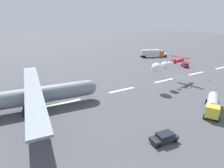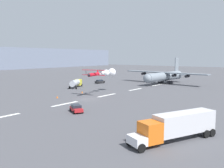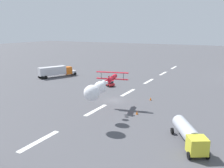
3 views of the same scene
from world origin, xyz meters
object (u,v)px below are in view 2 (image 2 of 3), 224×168
semi_truck_orange (177,125)px  fuel_tanker_truck (76,83)px  stunt_biplane_red (107,73)px  cargo_transport_plane (163,76)px  airport_staff_sedan (100,81)px  traffic_cone_near (57,97)px  traffic_cone_far (82,92)px  followme_car_yellow (76,108)px

semi_truck_orange → fuel_tanker_truck: semi_truck_orange is taller
stunt_biplane_red → fuel_tanker_truck: (2.33, 16.28, -4.43)m
cargo_transport_plane → airport_staff_sedan: bearing=123.3°
cargo_transport_plane → traffic_cone_near: (-49.43, 7.78, -2.85)m
airport_staff_sedan → fuel_tanker_truck: bearing=-172.5°
cargo_transport_plane → traffic_cone_near: bearing=171.1°
stunt_biplane_red → traffic_cone_far: 9.72m
airport_staff_sedan → traffic_cone_far: (-24.35, -13.52, -0.44)m
cargo_transport_plane → traffic_cone_near: size_ratio=49.79×
traffic_cone_far → semi_truck_orange: bearing=-119.2°
stunt_biplane_red → traffic_cone_near: bearing=166.4°
fuel_tanker_truck → traffic_cone_near: 22.61m
fuel_tanker_truck → traffic_cone_far: fuel_tanker_truck is taller
semi_truck_orange → airport_staff_sedan: semi_truck_orange is taller
stunt_biplane_red → traffic_cone_far: bearing=141.5°
traffic_cone_near → airport_staff_sedan: bearing=22.4°
traffic_cone_near → cargo_transport_plane: bearing=-8.9°
cargo_transport_plane → airport_staff_sedan: cargo_transport_plane is taller
fuel_tanker_truck → stunt_biplane_red: bearing=-98.1°
traffic_cone_far → followme_car_yellow: bearing=-138.2°
traffic_cone_near → traffic_cone_far: (10.51, 0.85, 0.00)m
semi_truck_orange → traffic_cone_far: (22.13, 39.64, -1.74)m
fuel_tanker_truck → airport_staff_sedan: bearing=7.5°
semi_truck_orange → traffic_cone_near: size_ratio=17.84×
semi_truck_orange → fuel_tanker_truck: 59.50m
semi_truck_orange → followme_car_yellow: bearing=81.6°
followme_car_yellow → airport_staff_sedan: 52.69m
traffic_cone_near → stunt_biplane_red: bearing=-13.6°
cargo_transport_plane → stunt_biplane_red: (-32.81, 3.76, 2.95)m
cargo_transport_plane → followme_car_yellow: 58.30m
stunt_biplane_red → followme_car_yellow: (-24.86, -11.91, -5.36)m
semi_truck_orange → traffic_cone_far: semi_truck_orange is taller
followme_car_yellow → traffic_cone_near: bearing=62.6°
stunt_biplane_red → followme_car_yellow: size_ratio=3.70×
cargo_transport_plane → semi_truck_orange: bearing=-153.1°
cargo_transport_plane → stunt_biplane_red: bearing=173.5°
stunt_biplane_red → traffic_cone_near: size_ratio=21.94×
followme_car_yellow → traffic_cone_near: 17.94m
fuel_tanker_truck → traffic_cone_far: bearing=-126.4°
cargo_transport_plane → traffic_cone_far: (-38.92, 8.63, -2.85)m
followme_car_yellow → traffic_cone_near: size_ratio=5.93×
fuel_tanker_truck → followme_car_yellow: 39.18m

